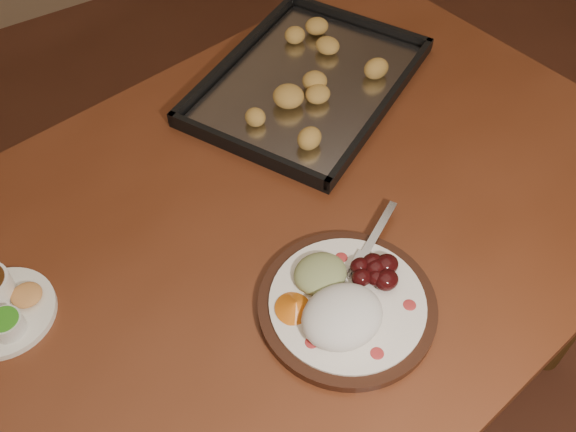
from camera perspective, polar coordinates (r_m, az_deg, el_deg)
ground at (r=1.74m, az=1.48°, el=-15.19°), size 4.00×4.00×0.00m
dining_table at (r=1.13m, az=-3.55°, el=-5.11°), size 1.63×1.13×0.75m
dinner_plate at (r=0.96m, az=5.03°, el=-7.70°), size 0.31×0.27×0.06m
baking_tray at (r=1.30m, az=1.75°, el=11.92°), size 0.57×0.52×0.05m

